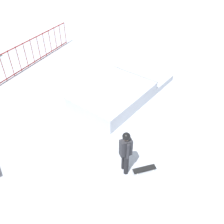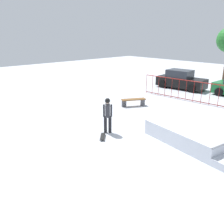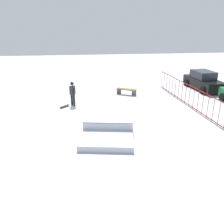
{
  "view_description": "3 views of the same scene",
  "coord_description": "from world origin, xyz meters",
  "px_view_note": "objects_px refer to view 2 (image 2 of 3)",
  "views": [
    {
      "loc": [
        -6.46,
        -3.31,
        6.4
      ],
      "look_at": [
        -0.38,
        0.02,
        0.9
      ],
      "focal_mm": 36.88,
      "sensor_mm": 36.0,
      "label": 1
    },
    {
      "loc": [
        6.02,
        -8.46,
        4.57
      ],
      "look_at": [
        -1.94,
        -1.08,
        1.0
      ],
      "focal_mm": 38.32,
      "sensor_mm": 36.0,
      "label": 2
    },
    {
      "loc": [
        14.15,
        -0.54,
        5.56
      ],
      "look_at": [
        1.25,
        1.06,
        0.6
      ],
      "focal_mm": 37.79,
      "sensor_mm": 36.0,
      "label": 3
    }
  ],
  "objects_px": {
    "skate_ramp": "(203,137)",
    "park_bench": "(134,101)",
    "skateboard": "(103,136)",
    "parked_car_black": "(181,80)",
    "skater": "(108,113)"
  },
  "relations": [
    {
      "from": "skateboard",
      "to": "park_bench",
      "type": "bearing_deg",
      "value": 162.36
    },
    {
      "from": "skate_ramp",
      "to": "skateboard",
      "type": "bearing_deg",
      "value": -131.67
    },
    {
      "from": "skateboard",
      "to": "park_bench",
      "type": "distance_m",
      "value": 5.44
    },
    {
      "from": "skater",
      "to": "park_bench",
      "type": "bearing_deg",
      "value": 158.85
    },
    {
      "from": "skateboard",
      "to": "parked_car_black",
      "type": "xyz_separation_m",
      "value": [
        -3.33,
        11.84,
        0.65
      ]
    },
    {
      "from": "skater",
      "to": "skateboard",
      "type": "height_order",
      "value": "skater"
    },
    {
      "from": "skate_ramp",
      "to": "parked_car_black",
      "type": "distance_m",
      "value": 11.33
    },
    {
      "from": "skater",
      "to": "park_bench",
      "type": "xyz_separation_m",
      "value": [
        -2.18,
        4.24,
        -0.65
      ]
    },
    {
      "from": "park_bench",
      "to": "parked_car_black",
      "type": "relative_size",
      "value": 0.38
    },
    {
      "from": "skate_ramp",
      "to": "parked_car_black",
      "type": "xyz_separation_m",
      "value": [
        -6.76,
        9.09,
        0.41
      ]
    },
    {
      "from": "skate_ramp",
      "to": "park_bench",
      "type": "bearing_deg",
      "value": 170.17
    },
    {
      "from": "skate_ramp",
      "to": "park_bench",
      "type": "relative_size",
      "value": 3.62
    },
    {
      "from": "park_bench",
      "to": "skater",
      "type": "bearing_deg",
      "value": -62.83
    },
    {
      "from": "park_bench",
      "to": "parked_car_black",
      "type": "distance_m",
      "value": 7.06
    },
    {
      "from": "park_bench",
      "to": "parked_car_black",
      "type": "xyz_separation_m",
      "value": [
        -0.84,
        7.0,
        0.37
      ]
    }
  ]
}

